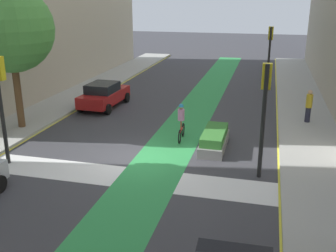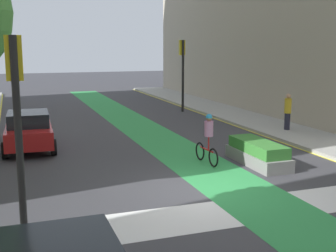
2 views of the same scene
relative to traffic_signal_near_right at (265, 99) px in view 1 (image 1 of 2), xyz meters
The scene contains 14 objects.
ground_plane 6.07m from the traffic_signal_near_right, behind, with size 120.00×120.00×0.00m, color #38383D.
bike_lane_paint 5.18m from the traffic_signal_near_right, behind, with size 2.40×60.00×0.01m, color #2D8C47.
crosswalk_band 6.21m from the traffic_signal_near_right, 164.55° to the right, with size 12.00×1.80×0.01m, color silver.
curb_stripe_left 11.62m from the traffic_signal_near_right, behind, with size 0.16×60.00×0.01m, color yellow.
sidewalk_right 3.83m from the traffic_signal_near_right, 13.76° to the left, with size 3.00×60.00×0.15m, color #9E9E99.
curb_stripe_right 3.23m from the traffic_signal_near_right, 35.03° to the left, with size 0.16×60.00×0.01m, color yellow.
traffic_signal_near_right is the anchor object (origin of this frame).
traffic_signal_near_left 10.39m from the traffic_signal_near_right, behind, with size 0.35×0.52×4.46m.
traffic_signal_far_right 15.63m from the traffic_signal_near_right, 89.85° to the left, with size 0.35×0.52×4.58m.
car_red_left_far 12.73m from the traffic_signal_near_right, 141.64° to the left, with size 2.15×4.27×1.57m.
cyclist_in_lane 5.37m from the traffic_signal_near_right, 140.84° to the left, with size 0.32×1.73×1.86m.
pedestrian_sidewalk_right_a 7.85m from the traffic_signal_near_right, 72.15° to the left, with size 0.34×0.34×1.78m.
street_tree_near 12.80m from the traffic_signal_near_right, 167.73° to the left, with size 4.27×4.27×7.16m.
median_planter 4.24m from the traffic_signal_near_right, 130.48° to the left, with size 1.08×3.02×0.85m.
Camera 1 is at (5.20, -15.16, 6.76)m, focal length 42.23 mm.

